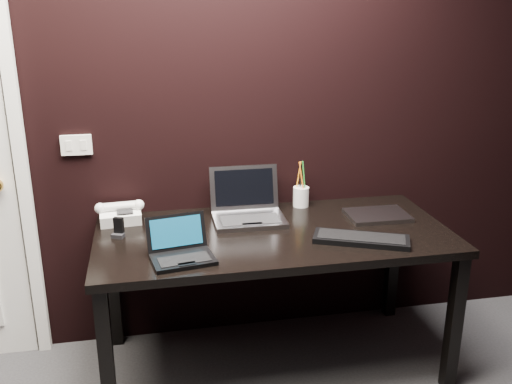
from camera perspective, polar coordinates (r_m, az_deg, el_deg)
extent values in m
plane|color=black|center=(2.94, -5.64, 8.72)|extent=(4.00, 0.00, 4.00)
cube|color=white|center=(3.02, -22.38, 2.30)|extent=(0.06, 0.05, 2.11)
cube|color=silver|center=(2.97, -17.53, 4.50)|extent=(0.15, 0.02, 0.10)
cube|color=silver|center=(2.96, -18.22, 4.41)|extent=(0.03, 0.01, 0.05)
cube|color=silver|center=(2.96, -16.87, 4.51)|extent=(0.03, 0.01, 0.05)
cube|color=black|center=(2.77, 1.80, -4.36)|extent=(1.70, 0.80, 0.04)
cube|color=black|center=(2.58, -14.71, -16.15)|extent=(0.06, 0.06, 0.70)
cube|color=black|center=(2.92, 19.21, -12.27)|extent=(0.06, 0.06, 0.70)
cube|color=black|center=(3.19, -14.09, -9.06)|extent=(0.06, 0.06, 0.70)
cube|color=black|center=(3.47, 13.50, -6.69)|extent=(0.06, 0.06, 0.70)
cube|color=black|center=(2.47, -7.30, -6.72)|extent=(0.29, 0.22, 0.02)
cube|color=black|center=(2.44, -7.19, -6.70)|extent=(0.23, 0.13, 0.00)
cube|color=black|center=(2.40, -6.92, -7.15)|extent=(0.08, 0.04, 0.00)
cube|color=black|center=(2.54, -7.99, -3.96)|extent=(0.27, 0.10, 0.15)
cube|color=#0B3852|center=(2.53, -7.96, -3.97)|extent=(0.23, 0.08, 0.12)
cube|color=gray|center=(2.87, -0.68, -2.80)|extent=(0.36, 0.26, 0.02)
cube|color=black|center=(2.83, -0.57, -2.77)|extent=(0.29, 0.15, 0.00)
cube|color=#A4A4AA|center=(2.77, -0.34, -3.26)|extent=(0.10, 0.04, 0.00)
cube|color=#96959A|center=(2.97, -1.20, 0.47)|extent=(0.36, 0.07, 0.22)
cube|color=black|center=(2.97, -1.18, 0.47)|extent=(0.31, 0.05, 0.18)
cube|color=black|center=(2.68, 10.47, -4.66)|extent=(0.46, 0.31, 0.02)
cube|color=black|center=(2.68, 10.49, -4.38)|extent=(0.41, 0.27, 0.00)
cube|color=#95969A|center=(3.00, 12.04, -2.28)|extent=(0.31, 0.23, 0.02)
cube|color=silver|center=(2.95, -13.42, -2.28)|extent=(0.21, 0.20, 0.08)
cylinder|color=silver|center=(2.92, -13.48, -1.44)|extent=(0.19, 0.05, 0.04)
sphere|color=silver|center=(2.92, -15.32, -1.59)|extent=(0.06, 0.06, 0.06)
sphere|color=white|center=(2.93, -11.65, -1.28)|extent=(0.06, 0.06, 0.06)
cube|color=black|center=(2.89, -12.99, -1.92)|extent=(0.08, 0.06, 0.01)
cube|color=black|center=(2.76, -13.55, -3.42)|extent=(0.05, 0.04, 0.09)
cube|color=black|center=(2.76, -13.63, -4.26)|extent=(0.07, 0.06, 0.02)
cylinder|color=silver|center=(3.09, 4.52, -0.47)|extent=(0.10, 0.10, 0.11)
cylinder|color=orange|center=(3.06, 4.28, 1.63)|extent=(0.03, 0.03, 0.16)
cylinder|color=#227D29|center=(3.05, 4.80, 1.61)|extent=(0.02, 0.02, 0.16)
cylinder|color=black|center=(3.07, 4.52, 1.69)|extent=(0.02, 0.02, 0.16)
cylinder|color=#CA5F13|center=(3.04, 4.57, 1.55)|extent=(0.03, 0.03, 0.16)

